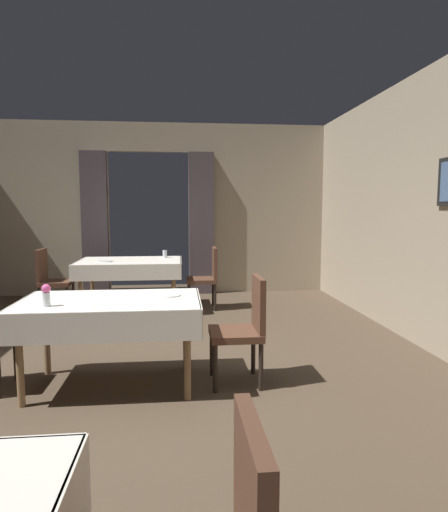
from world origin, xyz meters
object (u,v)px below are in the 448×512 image
Objects in this scene: dining_table_mid at (111,310)px; plate_far_a at (105,261)px; chair_far_right at (207,275)px; glass_far_b at (165,254)px; dining_table_far at (130,265)px; plate_mid_b at (168,295)px; chair_far_left at (50,277)px; flower_vase_mid at (46,294)px; chair_mid_right at (245,324)px.

plate_far_a is (-0.49, 2.74, 0.09)m from dining_table_mid.
chair_far_right is 7.94× the size of glass_far_b.
dining_table_far is 2.84m from plate_mid_b.
chair_far_left is (-1.14, -0.05, -0.16)m from dining_table_far.
dining_table_mid is 0.50m from plate_mid_b.
flower_vase_mid is at bearing -153.96° from dining_table_mid.
plate_mid_b is (0.48, 0.11, 0.09)m from dining_table_mid.
flower_vase_mid is 0.77× the size of plate_far_a.
chair_far_left is 7.94× the size of glass_far_b.
chair_far_left is at bearing -179.45° from chair_far_right.
chair_far_left is 3.26m from plate_mid_b.
plate_mid_b is 2.80m from plate_far_a.
glass_far_b is (1.65, 0.34, 0.29)m from chair_far_left.
dining_table_far is 1.63× the size of chair_mid_right.
dining_table_far is at bearing 84.40° from flower_vase_mid.
chair_far_left is at bearing 123.05° from plate_mid_b.
flower_vase_mid is (0.84, -3.06, 0.33)m from chair_far_left.
chair_far_right reaches higher than dining_table_far.
chair_far_right is 0.77m from glass_far_b.
chair_far_right is at bearing 0.55° from chair_far_left.
chair_far_right reaches higher than dining_table_mid.
dining_table_mid is 0.54m from flower_vase_mid.
dining_table_far is at bearing 178.80° from chair_far_right.
plate_mid_b is at bearing -69.64° from plate_far_a.
chair_mid_right reaches higher than flower_vase_mid.
dining_table_far is 1.63× the size of chair_far_right.
chair_mid_right and chair_far_left have the same top height.
chair_mid_right is 1.00× the size of chair_far_right.
dining_table_far is 1.15m from chair_far_right.
plate_mid_b is 1.85× the size of glass_far_b.
plate_far_a is 0.95m from glass_far_b.
dining_table_far is at bearing 22.41° from plate_far_a.
plate_far_a is at bearing 110.36° from plate_mid_b.
glass_far_b is (0.85, 0.43, 0.05)m from plate_far_a.
flower_vase_mid reaches higher than dining_table_far.
dining_table_mid is at bearing 177.92° from chair_mid_right.
plate_mid_b is (-0.66, 0.15, 0.24)m from chair_mid_right.
plate_far_a is at bearing -6.89° from chair_far_left.
dining_table_mid is 12.84× the size of glass_far_b.
chair_far_right is 4.28× the size of plate_mid_b.
dining_table_mid is 6.93× the size of plate_mid_b.
glass_far_b reaches higher than plate_mid_b.
dining_table_far is at bearing 102.82° from plate_mid_b.
plate_mid_b is at bearing -77.18° from dining_table_far.
chair_far_left is at bearing 173.11° from plate_far_a.
dining_table_mid is at bearing -79.79° from plate_far_a.
flower_vase_mid is at bearing -89.22° from plate_far_a.
plate_mid_b is (1.77, -2.72, 0.24)m from chair_far_left.
flower_vase_mid is (-1.45, -3.08, 0.33)m from chair_far_right.
dining_table_mid is 8.56× the size of flower_vase_mid.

